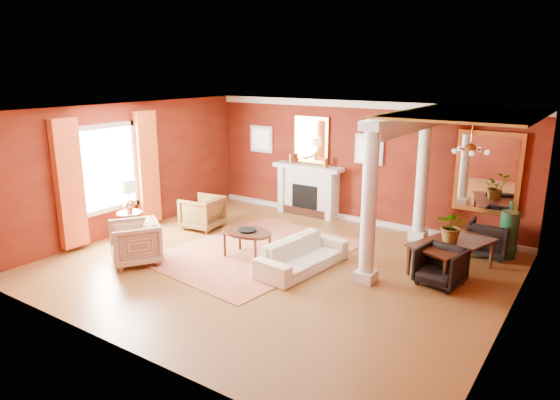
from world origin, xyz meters
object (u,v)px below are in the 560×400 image
Objects in this scene: armchair_stripe at (135,241)px; armchair_leopard at (202,211)px; sofa at (303,250)px; dining_table at (453,249)px; coffee_table at (247,233)px; side_table at (129,201)px.

armchair_leopard is at bearing 132.90° from armchair_stripe.
dining_table is (2.33, 1.43, 0.08)m from sofa.
coffee_table is 0.79× the size of side_table.
dining_table is (3.56, 1.51, -0.04)m from coffee_table.
dining_table is (6.25, 2.13, -0.44)m from side_table.
side_table is 6.62m from dining_table.
side_table is at bearing 106.46° from sofa.
armchair_leopard is at bearing 64.91° from side_table.
armchair_stripe is 2.14m from coffee_table.
coffee_table is at bearing 130.66° from dining_table.
armchair_leopard is 0.52× the size of dining_table.
side_table is (-2.70, -0.62, 0.40)m from coffee_table.
dining_table reaches higher than coffee_table.
sofa is at bearing 61.20° from armchair_stripe.
dining_table is at bearing -52.21° from sofa.
sofa is 2.73m from dining_table.
side_table is at bearing -31.01° from armchair_leopard.
armchair_leopard is at bearing 114.13° from dining_table.
dining_table is at bearing 22.97° from coffee_table.
side_table reaches higher than coffee_table.
armchair_leopard is 0.78× the size of coffee_table.
sofa is at bearing 70.12° from armchair_leopard.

